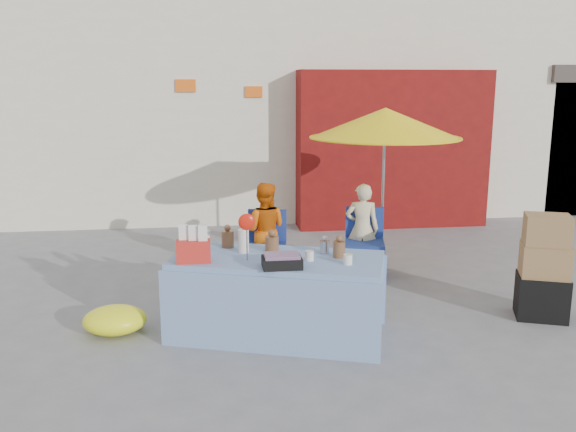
{
  "coord_description": "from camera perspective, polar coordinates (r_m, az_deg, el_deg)",
  "views": [
    {
      "loc": [
        -0.85,
        -5.7,
        2.39
      ],
      "look_at": [
        -0.03,
        0.6,
        1.0
      ],
      "focal_mm": 38.0,
      "sensor_mm": 36.0,
      "label": 1
    }
  ],
  "objects": [
    {
      "name": "box_stack",
      "position": [
        6.8,
        22.82,
        -4.75
      ],
      "size": [
        0.61,
        0.55,
        1.1
      ],
      "rotation": [
        0.0,
        0.0,
        -0.36
      ],
      "color": "black",
      "rests_on": "ground"
    },
    {
      "name": "vendor_orange",
      "position": [
        7.57,
        -2.26,
        -1.35
      ],
      "size": [
        0.67,
        0.57,
        1.2
      ],
      "primitive_type": "imported",
      "rotation": [
        0.0,
        0.0,
        2.92
      ],
      "color": "#DF600B",
      "rests_on": "ground"
    },
    {
      "name": "tarp_bundle",
      "position": [
        6.23,
        -15.89,
        -9.35
      ],
      "size": [
        0.67,
        0.56,
        0.28
      ],
      "primitive_type": "ellipsoid",
      "rotation": [
        0.0,
        0.0,
        0.13
      ],
      "color": "#FBFF1A",
      "rests_on": "ground"
    },
    {
      "name": "market_table",
      "position": [
        5.89,
        -1.03,
        -7.4
      ],
      "size": [
        2.21,
        1.53,
        1.22
      ],
      "rotation": [
        0.0,
        0.0,
        -0.32
      ],
      "color": "#7D9DC8",
      "rests_on": "ground"
    },
    {
      "name": "chair_right",
      "position": [
        7.74,
        7.15,
        -3.76
      ],
      "size": [
        0.57,
        0.56,
        0.85
      ],
      "rotation": [
        0.0,
        0.0,
        -0.22
      ],
      "color": "navy",
      "rests_on": "ground"
    },
    {
      "name": "ground",
      "position": [
        6.24,
        1.03,
        -10.18
      ],
      "size": [
        80.0,
        80.0,
        0.0
      ],
      "primitive_type": "plane",
      "color": "slate",
      "rests_on": "ground"
    },
    {
      "name": "chair_left",
      "position": [
        7.53,
        -2.12,
        -4.13
      ],
      "size": [
        0.57,
        0.56,
        0.85
      ],
      "rotation": [
        0.0,
        0.0,
        -0.22
      ],
      "color": "navy",
      "rests_on": "ground"
    },
    {
      "name": "vendor_beige",
      "position": [
        7.79,
        6.94,
        -1.19
      ],
      "size": [
        0.47,
        0.36,
        1.16
      ],
      "primitive_type": "imported",
      "rotation": [
        0.0,
        0.0,
        2.92
      ],
      "color": "beige",
      "rests_on": "ground"
    },
    {
      "name": "backdrop",
      "position": [
        13.31,
        -1.52,
        15.39
      ],
      "size": [
        14.0,
        8.0,
        7.8
      ],
      "color": "silver",
      "rests_on": "ground"
    },
    {
      "name": "umbrella",
      "position": [
        7.81,
        9.08,
        8.53
      ],
      "size": [
        1.9,
        1.9,
        2.09
      ],
      "color": "gray",
      "rests_on": "ground"
    }
  ]
}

